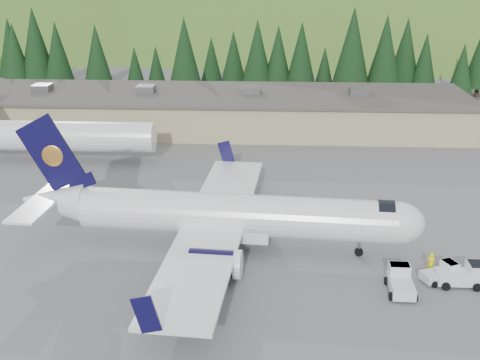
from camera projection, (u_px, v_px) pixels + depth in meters
name	position (u px, v px, depth m)	size (l,w,h in m)	color
ground	(236.00, 249.00, 51.10)	(600.00, 600.00, 0.00)	#58585D
airliner	(225.00, 216.00, 50.17)	(34.10, 32.02, 11.31)	white
second_airliner	(38.00, 135.00, 71.69)	(27.50, 11.00, 10.05)	white
baggage_tug_a	(442.00, 273.00, 45.91)	(3.07, 2.47, 1.47)	silver
baggage_tug_b	(463.00, 275.00, 45.25)	(3.43, 2.10, 1.82)	silver
terminal_building	(216.00, 110.00, 85.97)	(71.00, 17.00, 6.10)	tan
baggage_tug_d	(400.00, 281.00, 44.47)	(2.06, 3.33, 1.76)	silver
ramp_worker	(431.00, 263.00, 46.89)	(0.65, 0.42, 1.77)	#EDE801
tree_line	(192.00, 52.00, 106.17)	(113.51, 17.46, 14.38)	black
hills	(380.00, 206.00, 271.60)	(614.00, 330.00, 300.00)	#2E601D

